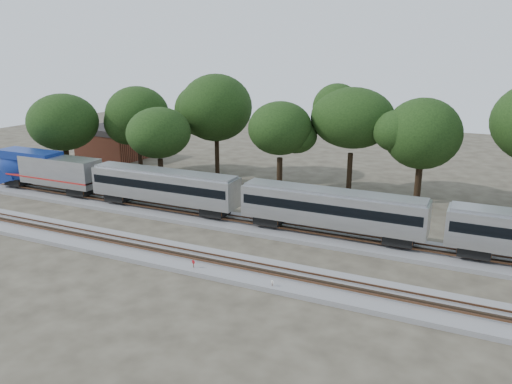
{
  "coord_description": "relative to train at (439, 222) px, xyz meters",
  "views": [
    {
      "loc": [
        22.23,
        -37.4,
        17.47
      ],
      "look_at": [
        2.44,
        5.0,
        4.09
      ],
      "focal_mm": 35.0,
      "sensor_mm": 36.0,
      "label": 1
    }
  ],
  "objects": [
    {
      "name": "track_near",
      "position": [
        -19.41,
        -10.0,
        -3.02
      ],
      "size": [
        160.0,
        5.0,
        0.73
      ],
      "color": "slate",
      "rests_on": "ground"
    },
    {
      "name": "switch_stand_white",
      "position": [
        -10.46,
        -12.06,
        -2.68
      ],
      "size": [
        0.26,
        0.12,
        0.86
      ],
      "rotation": [
        0.0,
        0.0,
        -0.37
      ],
      "color": "#512D19",
      "rests_on": "ground"
    },
    {
      "name": "tree_0",
      "position": [
        -50.56,
        7.77,
        4.57
      ],
      "size": [
        7.94,
        7.94,
        11.2
      ],
      "color": "black",
      "rests_on": "ground"
    },
    {
      "name": "switch_lever",
      "position": [
        -14.04,
        -11.35,
        -3.08
      ],
      "size": [
        0.57,
        0.46,
        0.3
      ],
      "primitive_type": "cube",
      "rotation": [
        0.0,
        0.0,
        -0.36
      ],
      "color": "#512D19",
      "rests_on": "ground"
    },
    {
      "name": "ground",
      "position": [
        -19.41,
        -6.0,
        -3.23
      ],
      "size": [
        160.0,
        160.0,
        0.0
      ],
      "primitive_type": "plane",
      "color": "#383328",
      "rests_on": "ground"
    },
    {
      "name": "tree_2",
      "position": [
        -34.82,
        8.17,
        4.11
      ],
      "size": [
        7.48,
        7.48,
        10.54
      ],
      "color": "black",
      "rests_on": "ground"
    },
    {
      "name": "track_far",
      "position": [
        -19.41,
        -0.0,
        -3.02
      ],
      "size": [
        160.0,
        5.0,
        0.73
      ],
      "color": "slate",
      "rests_on": "ground"
    },
    {
      "name": "tree_6",
      "position": [
        -3.85,
        15.96,
        4.98
      ],
      "size": [
        8.36,
        8.36,
        11.79
      ],
      "color": "black",
      "rests_on": "ground"
    },
    {
      "name": "tree_5",
      "position": [
        -12.29,
        16.8,
        6.19
      ],
      "size": [
        9.59,
        9.59,
        13.52
      ],
      "color": "black",
      "rests_on": "ground"
    },
    {
      "name": "train",
      "position": [
        0.0,
        0.0,
        0.0
      ],
      "size": [
        110.18,
        3.15,
        4.64
      ],
      "color": "silver",
      "rests_on": "ground"
    },
    {
      "name": "tree_1",
      "position": [
        -43.09,
        14.59,
        5.26
      ],
      "size": [
        8.64,
        8.64,
        12.19
      ],
      "color": "black",
      "rests_on": "ground"
    },
    {
      "name": "switch_stand_red",
      "position": [
        -17.56,
        -11.75,
        -2.55
      ],
      "size": [
        0.33,
        0.14,
        1.06
      ],
      "rotation": [
        0.0,
        0.0,
        -0.32
      ],
      "color": "#512D19",
      "rests_on": "ground"
    },
    {
      "name": "brick_building",
      "position": [
        -53.6,
        20.9,
        -0.64
      ],
      "size": [
        11.35,
        8.53,
        5.13
      ],
      "rotation": [
        0.0,
        0.0,
        -0.1
      ],
      "color": "brown",
      "rests_on": "ground"
    },
    {
      "name": "tree_3",
      "position": [
        -31.64,
        17.32,
        6.48
      ],
      "size": [
        9.88,
        9.88,
        13.94
      ],
      "color": "black",
      "rests_on": "ground"
    },
    {
      "name": "tree_4",
      "position": [
        -20.47,
        13.58,
        4.86
      ],
      "size": [
        8.24,
        8.24,
        11.62
      ],
      "color": "black",
      "rests_on": "ground"
    }
  ]
}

